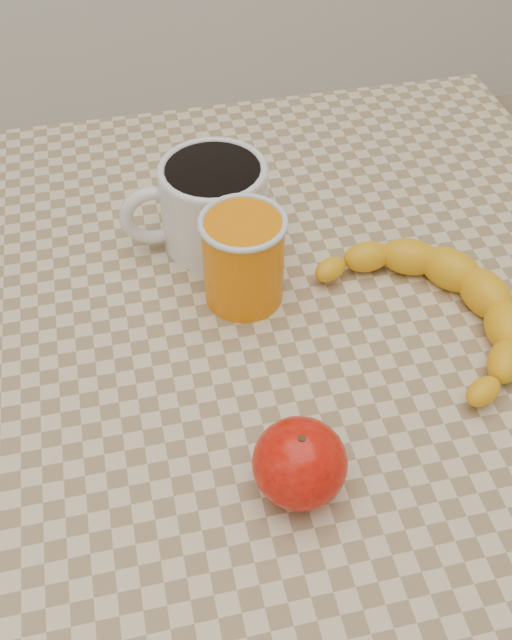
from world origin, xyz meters
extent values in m
plane|color=tan|center=(0.00, 0.00, 0.00)|extent=(3.00, 3.00, 0.00)
cube|color=#CAB68F|center=(0.00, 0.00, 0.73)|extent=(0.80, 0.80, 0.04)
cube|color=olive|center=(0.00, 0.00, 0.68)|extent=(0.74, 0.74, 0.06)
cylinder|color=olive|center=(0.35, 0.35, 0.35)|extent=(0.05, 0.05, 0.71)
cylinder|color=silver|center=(-0.01, 0.14, 0.79)|extent=(0.11, 0.11, 0.09)
cylinder|color=black|center=(-0.01, 0.14, 0.83)|extent=(0.09, 0.09, 0.01)
torus|color=silver|center=(-0.01, 0.14, 0.84)|extent=(0.11, 0.11, 0.01)
torus|color=silver|center=(-0.07, 0.14, 0.79)|extent=(0.07, 0.02, 0.07)
cylinder|color=orange|center=(0.00, 0.05, 0.80)|extent=(0.08, 0.08, 0.09)
torus|color=silver|center=(0.00, 0.05, 0.84)|extent=(0.08, 0.08, 0.01)
ellipsoid|color=#A10805|center=(0.00, -0.16, 0.78)|extent=(0.09, 0.09, 0.07)
cylinder|color=#382311|center=(0.00, -0.16, 0.81)|extent=(0.01, 0.01, 0.01)
camera|label=1|loc=(-0.10, -0.42, 1.24)|focal=40.00mm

